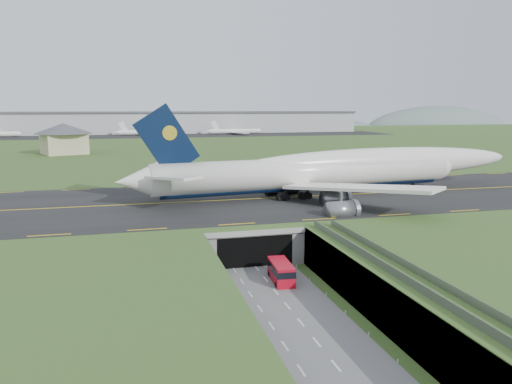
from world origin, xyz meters
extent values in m
plane|color=#334F1F|center=(0.00, 0.00, 0.00)|extent=(900.00, 900.00, 0.00)
cube|color=gray|center=(0.00, 0.00, 3.00)|extent=(800.00, 800.00, 6.00)
cube|color=slate|center=(0.00, -7.50, 0.10)|extent=(12.00, 75.00, 0.20)
cube|color=black|center=(0.00, 33.00, 6.09)|extent=(800.00, 44.00, 0.18)
cube|color=gray|center=(0.00, 19.00, 5.50)|extent=(16.00, 22.00, 1.00)
cube|color=gray|center=(-7.00, 19.00, 3.00)|extent=(2.00, 22.00, 6.00)
cube|color=gray|center=(7.00, 19.00, 3.00)|extent=(2.00, 22.00, 6.00)
cube|color=black|center=(0.00, 14.00, 2.50)|extent=(12.00, 12.00, 5.00)
cube|color=#A8A8A3|center=(0.00, 7.95, 5.60)|extent=(17.00, 0.50, 0.80)
cube|color=#A8A8A3|center=(11.00, -18.50, 5.80)|extent=(3.00, 53.00, 0.50)
cube|color=gray|center=(9.60, -18.50, 6.55)|extent=(0.06, 53.00, 1.00)
cube|color=gray|center=(12.40, -18.50, 6.55)|extent=(0.06, 53.00, 1.00)
cylinder|color=#A8A8A3|center=(11.00, -28.00, 2.80)|extent=(0.90, 0.90, 5.60)
cylinder|color=#A8A8A3|center=(11.00, -16.00, 2.80)|extent=(0.90, 0.90, 5.60)
cylinder|color=#A8A8A3|center=(11.00, -4.00, 2.80)|extent=(0.90, 0.90, 5.60)
cylinder|color=white|center=(18.38, 33.68, 11.07)|extent=(66.76, 13.62, 6.26)
sphere|color=white|center=(51.42, 37.38, 11.07)|extent=(6.78, 6.78, 6.13)
cone|color=white|center=(-17.56, 29.65, 11.07)|extent=(7.46, 6.67, 5.94)
ellipsoid|color=white|center=(36.22, 35.68, 12.48)|extent=(70.55, 13.55, 6.57)
ellipsoid|color=black|center=(50.45, 37.27, 11.85)|extent=(4.66, 3.21, 2.19)
cylinder|color=black|center=(18.38, 33.68, 8.63)|extent=(63.05, 9.64, 2.63)
cube|color=white|center=(18.59, 49.44, 10.09)|extent=(18.00, 29.59, 2.63)
cube|color=white|center=(-12.55, 37.59, 12.53)|extent=(8.05, 11.63, 1.00)
cube|color=white|center=(22.07, 18.35, 10.09)|extent=(22.89, 27.64, 2.63)
cube|color=white|center=(-10.92, 23.02, 12.53)|extent=(9.71, 11.37, 1.00)
cube|color=black|center=(-11.25, 30.36, 18.40)|extent=(12.42, 1.97, 13.83)
cylinder|color=gold|center=(-10.76, 30.42, 19.87)|extent=(2.80, 0.98, 2.74)
cylinder|color=slate|center=(18.05, 42.99, 7.06)|extent=(5.41, 3.77, 3.23)
cylinder|color=slate|center=(12.32, 52.68, 7.06)|extent=(5.41, 3.77, 3.23)
cylinder|color=slate|center=(20.12, 24.53, 7.06)|extent=(5.41, 3.77, 3.23)
cylinder|color=slate|center=(16.68, 13.81, 7.06)|extent=(5.41, 3.77, 3.23)
cylinder|color=black|center=(44.81, 36.64, 6.72)|extent=(1.12, 0.61, 1.08)
cube|color=black|center=(14.01, 33.19, 6.86)|extent=(6.59, 7.45, 1.37)
cube|color=#B80C1D|center=(1.93, 0.86, 1.57)|extent=(3.04, 7.02, 2.74)
cube|color=black|center=(1.93, 0.86, 2.12)|extent=(3.10, 7.11, 0.91)
cube|color=black|center=(1.93, 0.86, 0.43)|extent=(2.82, 6.55, 0.46)
cylinder|color=black|center=(0.58, -1.33, 0.50)|extent=(0.38, 0.84, 0.82)
cylinder|color=black|center=(0.90, 3.22, 0.50)|extent=(0.38, 0.84, 0.82)
cylinder|color=black|center=(2.95, -1.50, 0.50)|extent=(0.38, 0.84, 0.82)
cylinder|color=black|center=(3.27, 3.05, 0.50)|extent=(0.38, 0.84, 0.82)
cube|color=#C3BA8D|center=(-42.89, 148.29, 10.10)|extent=(19.77, 19.77, 8.21)
cone|color=#4C4C51|center=(-42.89, 148.29, 16.26)|extent=(29.00, 29.00, 4.10)
cube|color=#B2B2B2|center=(0.00, 300.00, 13.50)|extent=(300.00, 22.00, 15.00)
cube|color=#4C4C51|center=(0.00, 300.00, 21.00)|extent=(302.00, 24.00, 1.20)
cube|color=black|center=(0.00, 270.00, 6.14)|extent=(320.00, 50.00, 0.08)
cylinder|color=white|center=(-6.67, 275.00, 8.18)|extent=(34.00, 3.20, 3.20)
cylinder|color=white|center=(53.98, 275.00, 8.18)|extent=(34.00, 3.20, 3.20)
ellipsoid|color=slate|center=(120.00, 430.00, -4.00)|extent=(260.00, 91.00, 44.00)
ellipsoid|color=slate|center=(320.00, 430.00, -4.00)|extent=(180.00, 63.00, 60.00)
camera|label=1|loc=(-18.42, -63.82, 24.58)|focal=35.00mm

